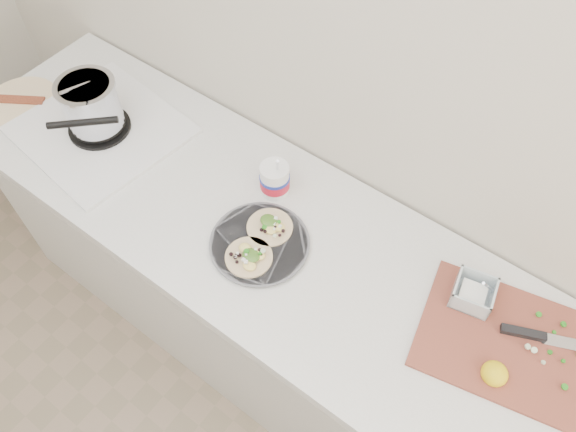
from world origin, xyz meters
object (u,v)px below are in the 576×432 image
Objects in this scene: taco_plate at (259,242)px; bacon_plate at (22,102)px; stove at (95,114)px; tub at (275,178)px; cutboard at (512,338)px.

taco_plate is 1.15× the size of bacon_plate.
stove is 0.35m from bacon_plate.
tub is (0.64, 0.15, -0.02)m from stove.
stove is 2.67× the size of tub.
bacon_plate is at bearing -167.03° from tub.
stove reaches higher than taco_plate.
taco_plate reaches higher than bacon_plate.
tub reaches higher than bacon_plate.
tub is (-0.09, 0.19, 0.05)m from taco_plate.
taco_plate is 0.74m from cutboard.
tub reaches higher than cutboard.
taco_plate is 1.06m from bacon_plate.
taco_plate is 1.41× the size of tub.
stove is 0.66m from tub.
taco_plate is 0.21m from tub.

